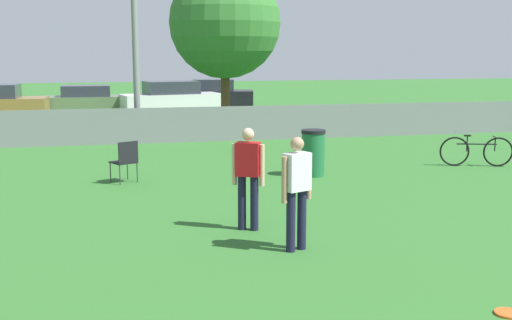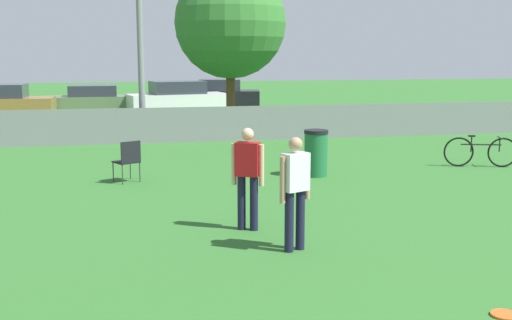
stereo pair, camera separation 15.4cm
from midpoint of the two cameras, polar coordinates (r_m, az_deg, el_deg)
The scene contains 11 objects.
fence_backline at distance 20.66m, azimuth 2.28°, elevation 3.35°, with size 26.61×0.07×1.21m.
tree_near_pole at distance 22.92m, azimuth -2.11°, elevation 12.08°, with size 3.90×3.90×5.75m.
player_receiver_white at distance 9.00m, azimuth 3.98°, elevation -2.38°, with size 0.49×0.35×1.63m.
player_thrower_red at distance 10.04m, azimuth -0.31°, elevation -1.11°, with size 0.48×0.36×1.63m.
frisbee_disc at distance 7.56m, azimuth 21.78°, elevation -12.65°, with size 0.29×0.29×0.03m.
folding_chair_sideline at distance 14.07m, azimuth -11.00°, elevation 0.12°, with size 0.63×0.63×0.91m.
bicycle_sideline at distance 16.68m, azimuth 19.59°, elevation 0.71°, with size 1.71×0.63×0.78m.
trash_bin at distance 14.59m, azimuth 5.64°, elevation 0.63°, with size 0.55×0.55×1.06m.
parked_car_olive at distance 29.94m, azimuth -14.14°, elevation 5.17°, with size 4.05×1.83×1.32m.
parked_car_white at distance 29.02m, azimuth -6.82°, elevation 5.43°, with size 4.65×2.56×1.52m.
parked_car_dark at distance 31.95m, azimuth -3.10°, elevation 5.80°, with size 4.18×2.43×1.47m.
Camera 2 is at (-5.01, -1.92, 2.79)m, focal length 45.00 mm.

